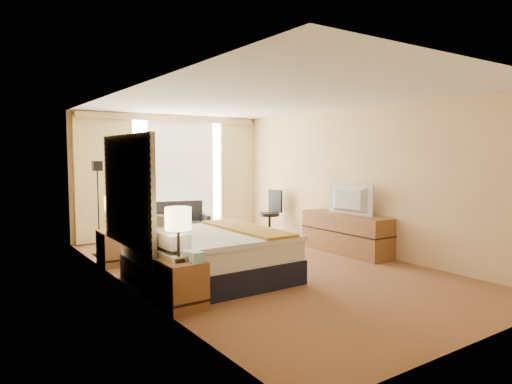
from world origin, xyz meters
TOP-DOWN VIEW (x-y plane):
  - floor at (0.00, 0.00)m, footprint 4.20×7.00m
  - ceiling at (0.00, 0.00)m, footprint 4.20×7.00m
  - wall_back at (0.00, 3.50)m, footprint 4.20×0.02m
  - wall_front at (0.00, -3.50)m, footprint 4.20×0.02m
  - wall_left at (-2.10, 0.00)m, footprint 0.02×7.00m
  - wall_right at (2.10, 0.00)m, footprint 0.02×7.00m
  - headboard at (-2.06, 0.20)m, footprint 0.06×1.85m
  - nightstand_left at (-1.87, -1.05)m, footprint 0.45×0.52m
  - nightstand_right at (-1.87, 1.45)m, footprint 0.45×0.52m
  - media_dresser at (1.83, 0.00)m, footprint 0.50×1.80m
  - window at (0.25, 3.47)m, footprint 2.30×0.02m
  - curtains at (-0.00, 3.39)m, footprint 4.12×0.19m
  - bed at (-1.06, -0.24)m, footprint 1.99×1.82m
  - loveseat at (-0.20, 2.76)m, footprint 1.41×0.99m
  - floor_lamp at (-1.88, 2.30)m, footprint 0.21×0.21m
  - desk_chair at (1.73, 2.11)m, footprint 0.48×0.48m
  - lamp_left at (-1.93, -1.10)m, footprint 0.30×0.30m
  - lamp_right at (-1.89, 1.41)m, footprint 0.26×0.26m
  - tissue_box at (-1.77, -1.22)m, footprint 0.14×0.14m
  - telephone at (-1.81, 1.44)m, footprint 0.20×0.17m
  - television at (1.78, -0.08)m, footprint 0.21×0.96m

SIDE VIEW (x-z plane):
  - floor at x=0.00m, z-range -0.01..0.01m
  - loveseat at x=-0.20m, z-range -0.14..0.66m
  - nightstand_left at x=-1.87m, z-range 0.00..0.55m
  - nightstand_right at x=-1.87m, z-range 0.00..0.55m
  - media_dresser at x=1.83m, z-range 0.00..0.70m
  - bed at x=-1.06m, z-range -0.13..0.84m
  - desk_chair at x=1.73m, z-range -0.05..0.94m
  - telephone at x=-1.81m, z-range 0.55..0.62m
  - tissue_box at x=-1.77m, z-range 0.55..0.67m
  - television at x=1.78m, z-range 0.70..1.25m
  - lamp_right at x=-1.89m, z-range 0.70..1.26m
  - lamp_left at x=-1.93m, z-range 0.72..1.35m
  - floor_lamp at x=-1.88m, z-range 0.34..1.99m
  - headboard at x=-2.06m, z-range 0.53..2.03m
  - wall_back at x=0.00m, z-range 0.00..2.60m
  - wall_front at x=0.00m, z-range 0.00..2.60m
  - wall_left at x=-2.10m, z-range 0.00..2.60m
  - wall_right at x=2.10m, z-range 0.00..2.60m
  - window at x=0.25m, z-range 0.17..2.47m
  - curtains at x=0.00m, z-range 0.13..2.69m
  - ceiling at x=0.00m, z-range 2.59..2.61m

